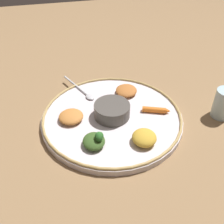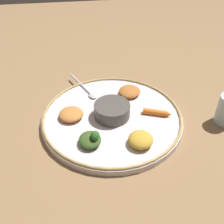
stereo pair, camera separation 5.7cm
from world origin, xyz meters
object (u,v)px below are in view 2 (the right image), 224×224
center_bowl (112,110)px  spoon (86,90)px  carrot_near_spoon (157,113)px  greens_pile (91,139)px

center_bowl → spoon: size_ratio=0.63×
carrot_near_spoon → center_bowl: bearing=-6.1°
greens_pile → carrot_near_spoon: 0.23m
greens_pile → carrot_near_spoon: size_ratio=0.82×
spoon → greens_pile: (0.01, 0.25, 0.01)m
center_bowl → greens_pile: 0.13m
center_bowl → spoon: 0.16m
spoon → carrot_near_spoon: carrot_near_spoon is taller
greens_pile → carrot_near_spoon: greens_pile is taller
center_bowl → carrot_near_spoon: bearing=173.9°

